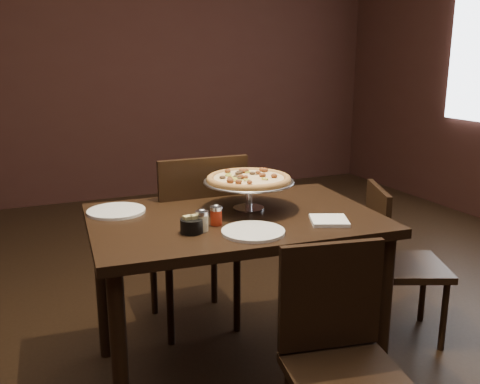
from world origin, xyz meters
name	(u,v)px	position (x,y,z in m)	size (l,w,h in m)	color
room	(265,77)	(0.06, 0.03, 1.40)	(6.04, 7.04, 2.84)	black
dining_table	(234,237)	(-0.09, 0.00, 0.69)	(1.34, 0.95, 0.80)	black
pizza_stand	(249,179)	(0.01, 0.07, 0.94)	(0.42, 0.42, 0.17)	silver
parmesan_shaker	(202,220)	(-0.30, -0.15, 0.84)	(0.05, 0.05, 0.10)	#FCF2C4
pepper_flake_shaker	(216,215)	(-0.22, -0.10, 0.84)	(0.05, 0.05, 0.09)	maroon
packet_caddy	(192,225)	(-0.35, -0.15, 0.83)	(0.09, 0.09, 0.07)	black
napkin_stack	(329,221)	(0.24, -0.26, 0.81)	(0.15, 0.15, 0.02)	white
plate_left	(116,211)	(-0.57, 0.26, 0.80)	(0.26, 0.26, 0.01)	white
plate_near	(253,232)	(-0.12, -0.26, 0.80)	(0.26, 0.26, 0.01)	white
serving_spatula	(252,183)	(0.00, 0.02, 0.93)	(0.14, 0.14, 0.02)	silver
chair_far	(197,236)	(-0.11, 0.48, 0.55)	(0.48, 0.48, 1.00)	black
chair_near	(341,355)	(0.02, -0.71, 0.46)	(0.46, 0.46, 0.85)	black
chair_side	(395,257)	(0.83, -0.01, 0.46)	(0.51, 0.51, 0.84)	black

